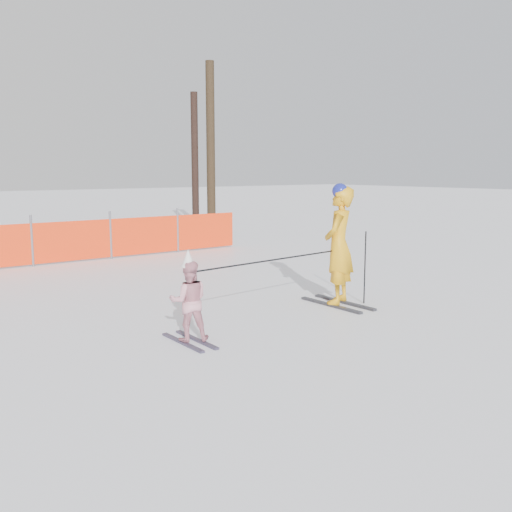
# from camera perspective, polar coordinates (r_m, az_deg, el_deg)

# --- Properties ---
(ground) EXTENTS (120.00, 120.00, 0.00)m
(ground) POSITION_cam_1_polar(r_m,az_deg,el_deg) (8.65, 2.01, -6.96)
(ground) COLOR white
(ground) RESTS_ON ground
(adult) EXTENTS (0.87, 1.41, 2.10)m
(adult) POSITION_cam_1_polar(r_m,az_deg,el_deg) (9.84, 8.28, 1.12)
(adult) COLOR black
(adult) RESTS_ON ground
(child) EXTENTS (0.66, 1.03, 1.28)m
(child) POSITION_cam_1_polar(r_m,az_deg,el_deg) (7.74, -6.73, -4.43)
(child) COLOR black
(child) RESTS_ON ground
(ski_poles) EXTENTS (3.50, 0.33, 1.27)m
(ski_poles) POSITION_cam_1_polar(r_m,az_deg,el_deg) (9.08, 4.76, -0.65)
(ski_poles) COLOR black
(ski_poles) RESTS_ON ground
(tree_trunks) EXTENTS (0.50, 1.72, 6.00)m
(tree_trunks) POSITION_cam_1_polar(r_m,az_deg,el_deg) (20.78, -5.20, 10.00)
(tree_trunks) COLOR #2F2215
(tree_trunks) RESTS_ON ground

